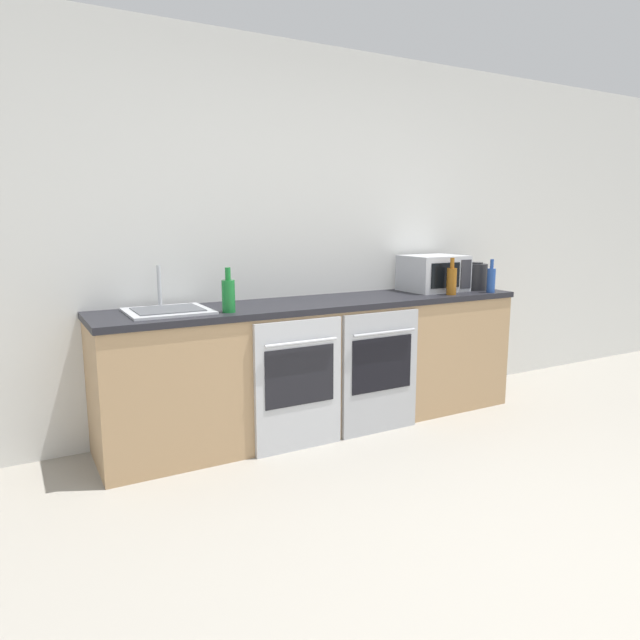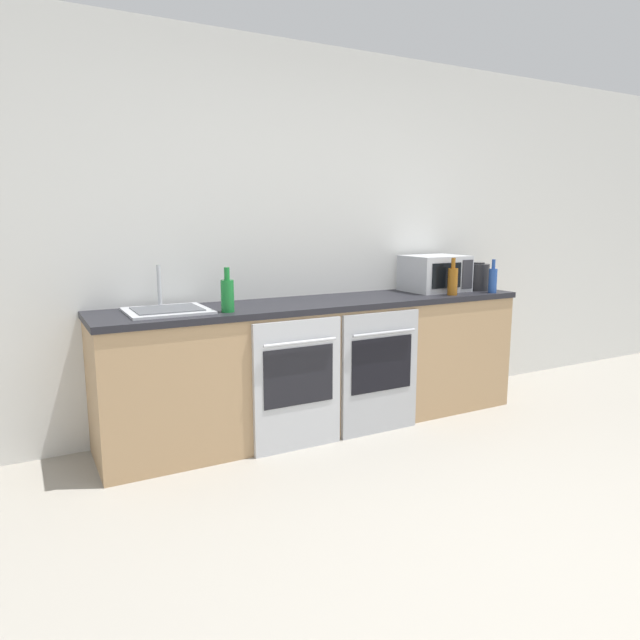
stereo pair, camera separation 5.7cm
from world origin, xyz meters
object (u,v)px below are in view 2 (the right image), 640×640
object	(u,v)px
oven_left	(298,385)
bottle_blue	(493,280)
bottle_green	(227,295)
kettle	(478,277)
oven_right	(380,372)
sink	(167,309)
bottle_amber	(453,281)
microwave	(435,273)

from	to	relation	value
oven_left	bottle_blue	world-z (taller)	bottle_blue
bottle_green	kettle	world-z (taller)	bottle_green
oven_right	kettle	world-z (taller)	kettle
bottle_green	kettle	size ratio (longest dim) A/B	1.24
sink	kettle	bearing A→B (deg)	-1.97
bottle_amber	oven_right	bearing A→B (deg)	-170.91
oven_right	bottle_blue	world-z (taller)	bottle_blue
microwave	sink	world-z (taller)	microwave
microwave	kettle	xyz separation A→B (m)	(0.33, -0.12, -0.03)
microwave	sink	distance (m)	2.05
bottle_green	microwave	bearing A→B (deg)	7.09
oven_left	bottle_blue	distance (m)	1.75
oven_left	oven_right	distance (m)	0.61
bottle_green	oven_left	bearing A→B (deg)	-20.82
bottle_blue	kettle	size ratio (longest dim) A/B	1.16
bottle_amber	kettle	size ratio (longest dim) A/B	1.26
bottle_amber	bottle_green	bearing A→B (deg)	178.76
microwave	bottle_amber	xyz separation A→B (m)	(-0.04, -0.25, -0.03)
bottle_amber	kettle	bearing A→B (deg)	19.80
oven_left	bottle_amber	distance (m)	1.43
bottle_green	bottle_amber	bearing A→B (deg)	-1.24
microwave	bottle_green	bearing A→B (deg)	-172.91
oven_right	sink	bearing A→B (deg)	166.08
oven_left	bottle_amber	size ratio (longest dim) A/B	3.06
kettle	oven_left	bearing A→B (deg)	-171.70
sink	oven_right	bearing A→B (deg)	-13.92
kettle	microwave	bearing A→B (deg)	160.19
oven_left	sink	world-z (taller)	sink
bottle_amber	kettle	world-z (taller)	bottle_amber
oven_left	kettle	size ratio (longest dim) A/B	3.85
kettle	oven_right	bearing A→B (deg)	-167.06
oven_left	bottle_green	world-z (taller)	bottle_green
oven_right	bottle_green	bearing A→B (deg)	171.62
microwave	bottle_blue	xyz separation A→B (m)	(0.31, -0.29, -0.04)
oven_right	kettle	size ratio (longest dim) A/B	3.85
kettle	sink	distance (m)	2.38
bottle_blue	sink	world-z (taller)	sink
oven_left	microwave	xyz separation A→B (m)	(1.34, 0.36, 0.60)
oven_right	bottle_blue	size ratio (longest dim) A/B	3.31
sink	microwave	bearing A→B (deg)	1.03
oven_left	oven_right	size ratio (longest dim) A/B	1.00
bottle_blue	sink	bearing A→B (deg)	173.79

